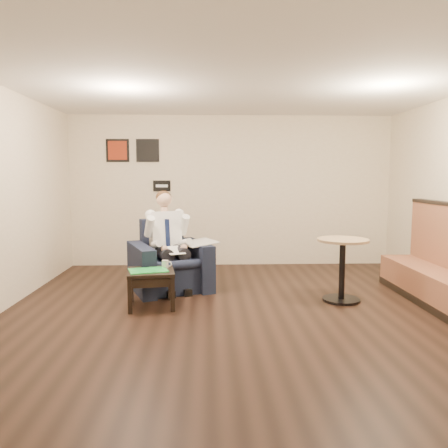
{
  "coord_description": "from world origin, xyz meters",
  "views": [
    {
      "loc": [
        -0.43,
        -5.2,
        1.68
      ],
      "look_at": [
        -0.2,
        1.2,
        0.98
      ],
      "focal_mm": 35.0,
      "sensor_mm": 36.0,
      "label": 1
    }
  ],
  "objects_px": {
    "armchair": "(170,255)",
    "coffee_mug": "(165,264)",
    "side_table": "(151,288)",
    "cafe_table": "(342,270)",
    "green_folder": "(148,270)",
    "seated_man": "(172,244)",
    "banquette": "(443,256)",
    "smartphone": "(155,267)"
  },
  "relations": [
    {
      "from": "armchair",
      "to": "coffee_mug",
      "type": "bearing_deg",
      "value": -110.9
    },
    {
      "from": "side_table",
      "to": "cafe_table",
      "type": "bearing_deg",
      "value": 3.83
    },
    {
      "from": "green_folder",
      "to": "seated_man",
      "type": "bearing_deg",
      "value": 72.45
    },
    {
      "from": "armchair",
      "to": "coffee_mug",
      "type": "distance_m",
      "value": 0.71
    },
    {
      "from": "coffee_mug",
      "to": "seated_man",
      "type": "bearing_deg",
      "value": 85.77
    },
    {
      "from": "coffee_mug",
      "to": "cafe_table",
      "type": "relative_size",
      "value": 0.12
    },
    {
      "from": "banquette",
      "to": "coffee_mug",
      "type": "bearing_deg",
      "value": 176.1
    },
    {
      "from": "green_folder",
      "to": "banquette",
      "type": "relative_size",
      "value": 0.19
    },
    {
      "from": "seated_man",
      "to": "coffee_mug",
      "type": "xyz_separation_m",
      "value": [
        -0.04,
        -0.59,
        -0.17
      ]
    },
    {
      "from": "smartphone",
      "to": "armchair",
      "type": "bearing_deg",
      "value": 80.54
    },
    {
      "from": "green_folder",
      "to": "side_table",
      "type": "bearing_deg",
      "value": 41.89
    },
    {
      "from": "seated_man",
      "to": "cafe_table",
      "type": "bearing_deg",
      "value": -35.1
    },
    {
      "from": "coffee_mug",
      "to": "banquette",
      "type": "height_order",
      "value": "banquette"
    },
    {
      "from": "side_table",
      "to": "green_folder",
      "type": "relative_size",
      "value": 1.22
    },
    {
      "from": "side_table",
      "to": "coffee_mug",
      "type": "relative_size",
      "value": 5.79
    },
    {
      "from": "armchair",
      "to": "coffee_mug",
      "type": "relative_size",
      "value": 10.48
    },
    {
      "from": "armchair",
      "to": "green_folder",
      "type": "relative_size",
      "value": 2.21
    },
    {
      "from": "side_table",
      "to": "coffee_mug",
      "type": "bearing_deg",
      "value": 41.89
    },
    {
      "from": "banquette",
      "to": "armchair",
      "type": "bearing_deg",
      "value": 165.11
    },
    {
      "from": "armchair",
      "to": "banquette",
      "type": "distance_m",
      "value": 3.73
    },
    {
      "from": "green_folder",
      "to": "coffee_mug",
      "type": "relative_size",
      "value": 4.74
    },
    {
      "from": "green_folder",
      "to": "coffee_mug",
      "type": "height_order",
      "value": "coffee_mug"
    },
    {
      "from": "side_table",
      "to": "armchair",
      "type": "bearing_deg",
      "value": 79.16
    },
    {
      "from": "smartphone",
      "to": "banquette",
      "type": "xyz_separation_m",
      "value": [
        3.74,
        -0.27,
        0.17
      ]
    },
    {
      "from": "seated_man",
      "to": "smartphone",
      "type": "bearing_deg",
      "value": -129.47
    },
    {
      "from": "armchair",
      "to": "cafe_table",
      "type": "bearing_deg",
      "value": -37.63
    },
    {
      "from": "armchair",
      "to": "cafe_table",
      "type": "xyz_separation_m",
      "value": [
        2.37,
        -0.7,
        -0.09
      ]
    },
    {
      "from": "side_table",
      "to": "coffee_mug",
      "type": "xyz_separation_m",
      "value": [
        0.17,
        0.15,
        0.29
      ]
    },
    {
      "from": "smartphone",
      "to": "banquette",
      "type": "distance_m",
      "value": 3.75
    },
    {
      "from": "seated_man",
      "to": "banquette",
      "type": "xyz_separation_m",
      "value": [
        3.55,
        -0.83,
        -0.05
      ]
    },
    {
      "from": "side_table",
      "to": "banquette",
      "type": "xyz_separation_m",
      "value": [
        3.77,
        -0.09,
        0.42
      ]
    },
    {
      "from": "green_folder",
      "to": "smartphone",
      "type": "bearing_deg",
      "value": 74.24
    },
    {
      "from": "banquette",
      "to": "green_folder",
      "type": "bearing_deg",
      "value": 178.99
    },
    {
      "from": "seated_man",
      "to": "cafe_table",
      "type": "xyz_separation_m",
      "value": [
        2.32,
        -0.57,
        -0.28
      ]
    },
    {
      "from": "seated_man",
      "to": "side_table",
      "type": "height_order",
      "value": "seated_man"
    },
    {
      "from": "green_folder",
      "to": "coffee_mug",
      "type": "bearing_deg",
      "value": 41.89
    },
    {
      "from": "side_table",
      "to": "smartphone",
      "type": "bearing_deg",
      "value": 80.84
    },
    {
      "from": "smartphone",
      "to": "banquette",
      "type": "bearing_deg",
      "value": -2.29
    },
    {
      "from": "green_folder",
      "to": "coffee_mug",
      "type": "distance_m",
      "value": 0.27
    },
    {
      "from": "coffee_mug",
      "to": "side_table",
      "type": "bearing_deg",
      "value": -138.11
    },
    {
      "from": "banquette",
      "to": "cafe_table",
      "type": "bearing_deg",
      "value": 167.97
    },
    {
      "from": "green_folder",
      "to": "banquette",
      "type": "height_order",
      "value": "banquette"
    }
  ]
}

